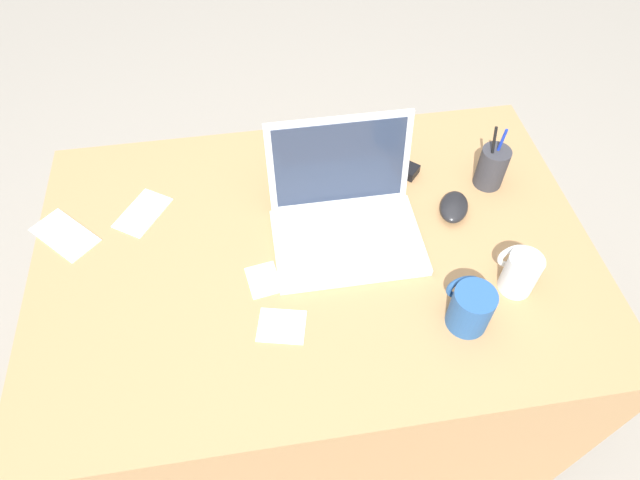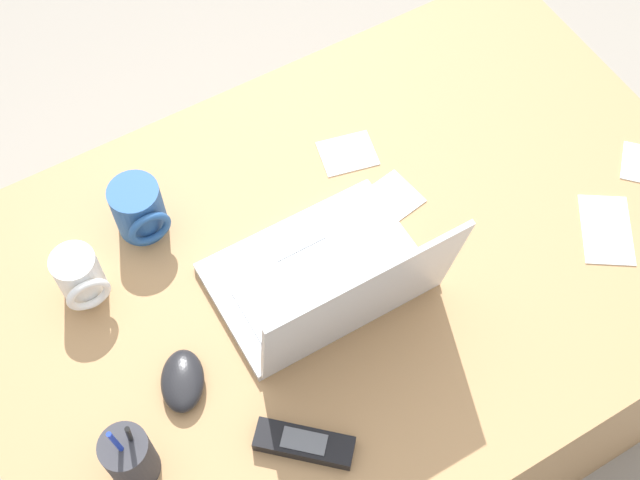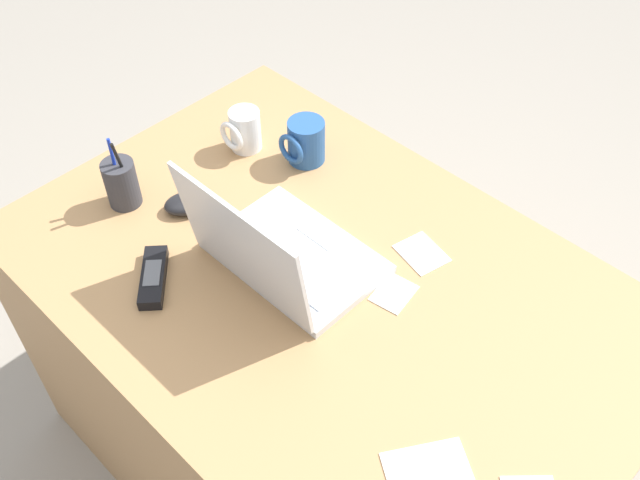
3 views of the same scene
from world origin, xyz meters
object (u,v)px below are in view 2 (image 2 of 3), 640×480
object	(u,v)px
laptop	(330,283)
coffee_mug_tall	(139,210)
computer_mouse	(183,381)
pen_holder	(130,457)
cordless_phone	(304,443)
coffee_mug_white	(80,277)

from	to	relation	value
laptop	coffee_mug_tall	bearing A→B (deg)	-53.34
computer_mouse	pen_holder	size ratio (longest dim) A/B	0.57
laptop	cordless_phone	size ratio (longest dim) A/B	2.43
cordless_phone	coffee_mug_tall	bearing A→B (deg)	-84.18
coffee_mug_white	pen_holder	bearing A→B (deg)	81.16
laptop	cordless_phone	bearing A→B (deg)	50.71
pen_holder	laptop	bearing A→B (deg)	-165.76
computer_mouse	pen_holder	distance (m)	0.14
pen_holder	coffee_mug_white	bearing A→B (deg)	-98.84
laptop	coffee_mug_white	world-z (taller)	laptop
computer_mouse	cordless_phone	size ratio (longest dim) A/B	0.73
computer_mouse	pen_holder	world-z (taller)	pen_holder
cordless_phone	computer_mouse	bearing A→B (deg)	-57.34
computer_mouse	coffee_mug_tall	bearing A→B (deg)	-76.48
coffee_mug_tall	laptop	bearing A→B (deg)	126.66
computer_mouse	coffee_mug_white	size ratio (longest dim) A/B	1.01
coffee_mug_tall	pen_holder	distance (m)	0.41
coffee_mug_white	coffee_mug_tall	size ratio (longest dim) A/B	0.97
laptop	coffee_mug_tall	world-z (taller)	laptop
laptop	coffee_mug_white	size ratio (longest dim) A/B	3.36
coffee_mug_white	cordless_phone	world-z (taller)	coffee_mug_white
computer_mouse	coffee_mug_tall	world-z (taller)	coffee_mug_tall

